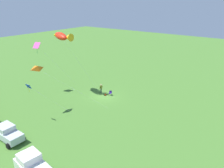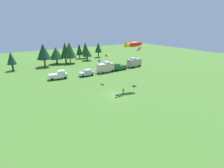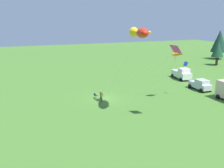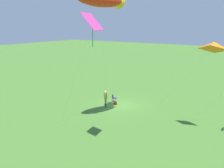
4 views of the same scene
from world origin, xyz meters
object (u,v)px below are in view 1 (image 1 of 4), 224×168
(backpack_on_grass, at_px, (105,95))
(kite_delta_orange, at_px, (38,68))
(car_silver_compact, at_px, (8,133))
(kite_diamond_blue, at_px, (30,88))
(person_kite_flyer, at_px, (101,88))
(kite_large_fish, at_px, (63,36))
(kite_diamond_rainbow, at_px, (37,46))
(folding_chair, at_px, (110,93))

(backpack_on_grass, bearing_deg, kite_delta_orange, 70.54)
(car_silver_compact, distance_m, kite_diamond_blue, 6.50)
(person_kite_flyer, distance_m, backpack_on_grass, 1.63)
(kite_large_fish, xyz_separation_m, kite_diamond_rainbow, (4.20, 2.30, -1.81))
(folding_chair, xyz_separation_m, kite_diamond_blue, (3.46, 13.49, 4.49))
(person_kite_flyer, bearing_deg, kite_diamond_rainbow, -103.49)
(kite_diamond_rainbow, distance_m, kite_delta_orange, 8.78)
(kite_delta_orange, bearing_deg, kite_large_fish, -69.02)
(backpack_on_grass, xyz_separation_m, kite_diamond_blue, (2.82, 12.85, 4.86))
(car_silver_compact, bearing_deg, kite_diamond_rainbow, -51.22)
(car_silver_compact, height_order, kite_diamond_rainbow, kite_diamond_rainbow)
(person_kite_flyer, bearing_deg, kite_large_fish, -101.11)
(kite_large_fish, relative_size, kite_delta_orange, 1.43)
(folding_chair, relative_size, car_silver_compact, 0.19)
(folding_chair, bearing_deg, kite_delta_orange, -40.07)
(kite_diamond_rainbow, height_order, kite_diamond_blue, kite_diamond_rainbow)
(kite_delta_orange, bearing_deg, backpack_on_grass, -109.46)
(kite_diamond_blue, bearing_deg, kite_delta_orange, -67.11)
(kite_diamond_blue, bearing_deg, person_kite_flyer, -96.53)
(kite_large_fish, bearing_deg, kite_delta_orange, 110.98)
(folding_chair, relative_size, kite_delta_orange, 0.11)
(person_kite_flyer, distance_m, folding_chair, 2.04)
(folding_chair, height_order, kite_large_fish, kite_large_fish)
(car_silver_compact, bearing_deg, kite_diamond_blue, -70.51)
(backpack_on_grass, distance_m, kite_diamond_blue, 14.03)
(folding_chair, xyz_separation_m, kite_large_fish, (7.22, 3.90, 9.85))
(person_kite_flyer, xyz_separation_m, backpack_on_grass, (-1.31, 0.34, -0.91))
(folding_chair, height_order, kite_diamond_rainbow, kite_diamond_rainbow)
(car_silver_compact, bearing_deg, kite_delta_orange, -69.34)
(folding_chair, relative_size, kite_diamond_rainbow, 0.09)
(car_silver_compact, height_order, kite_diamond_blue, kite_diamond_blue)
(backpack_on_grass, height_order, kite_large_fish, kite_large_fish)
(person_kite_flyer, xyz_separation_m, kite_diamond_rainbow, (9.47, 5.90, 7.51))
(folding_chair, height_order, backpack_on_grass, folding_chair)
(kite_large_fish, height_order, kite_delta_orange, kite_large_fish)
(kite_diamond_rainbow, relative_size, kite_diamond_blue, 1.67)
(person_kite_flyer, xyz_separation_m, car_silver_compact, (-0.17, 18.01, -0.07))
(person_kite_flyer, distance_m, kite_large_fish, 11.30)
(person_kite_flyer, relative_size, kite_diamond_blue, 0.32)
(kite_large_fish, height_order, kite_diamond_blue, kite_large_fish)
(folding_chair, height_order, kite_diamond_blue, kite_diamond_blue)
(backpack_on_grass, height_order, kite_delta_orange, kite_delta_orange)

